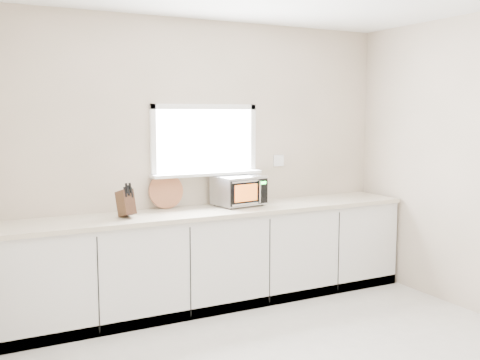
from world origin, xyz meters
TOP-DOWN VIEW (x-y plane):
  - back_wall at (0.00, 2.00)m, footprint 4.00×0.17m
  - cabinets at (0.00, 1.70)m, footprint 3.92×0.60m
  - countertop at (0.00, 1.69)m, footprint 3.92×0.64m
  - microwave at (0.27, 1.77)m, footprint 0.50×0.42m
  - knife_block at (-0.88, 1.67)m, footprint 0.14×0.23m
  - cutting_board at (-0.42, 1.94)m, footprint 0.33×0.08m
  - coffee_grinder at (0.31, 1.86)m, footprint 0.16×0.16m

SIDE VIEW (x-z plane):
  - cabinets at x=0.00m, z-range 0.00..0.88m
  - countertop at x=0.00m, z-range 0.88..0.92m
  - coffee_grinder at x=0.31m, z-range 0.92..1.16m
  - knife_block at x=-0.88m, z-range 0.90..1.20m
  - microwave at x=0.27m, z-range 0.93..1.22m
  - cutting_board at x=-0.42m, z-range 0.92..1.25m
  - back_wall at x=0.00m, z-range 0.01..2.71m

